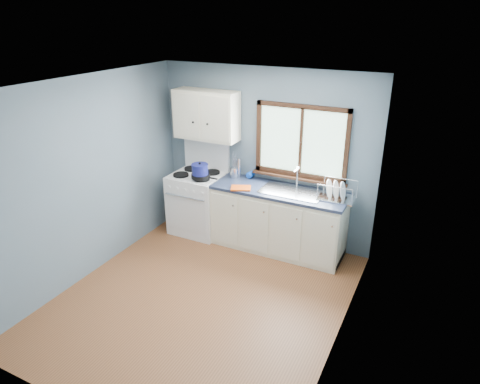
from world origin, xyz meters
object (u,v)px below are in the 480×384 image
at_px(skillet, 201,176).
at_px(stockpot, 200,171).
at_px(sink, 291,196).
at_px(dish_rack, 337,194).
at_px(thermos, 239,168).
at_px(gas_range, 198,201).
at_px(utensil_crock, 234,172).
at_px(base_cabinets, 278,223).

relative_size(skillet, stockpot, 1.31).
xyz_separation_m(sink, skillet, (-1.32, -0.18, 0.13)).
distance_m(skillet, dish_rack, 1.92).
relative_size(thermos, dish_rack, 0.61).
bearing_deg(stockpot, dish_rack, 7.14).
bearing_deg(gas_range, thermos, 18.64).
xyz_separation_m(gas_range, utensil_crock, (0.55, 0.16, 0.51)).
bearing_deg(gas_range, dish_rack, 1.95).
bearing_deg(thermos, sink, -11.52).
bearing_deg(gas_range, base_cabinets, 0.82).
xyz_separation_m(utensil_crock, thermos, (0.05, 0.05, 0.06)).
distance_m(gas_range, sink, 1.53).
bearing_deg(sink, gas_range, -179.29).
relative_size(sink, skillet, 2.03).
bearing_deg(thermos, gas_range, -161.36).
distance_m(utensil_crock, thermos, 0.09).
relative_size(skillet, thermos, 1.43).
height_order(thermos, dish_rack, thermos).
bearing_deg(base_cabinets, utensil_crock, 169.82).
bearing_deg(base_cabinets, thermos, 165.71).
bearing_deg(dish_rack, gas_range, -178.79).
bearing_deg(utensil_crock, base_cabinets, -10.18).
relative_size(gas_range, stockpot, 4.30).
relative_size(sink, utensil_crock, 2.15).
bearing_deg(stockpot, sink, 8.07).
bearing_deg(stockpot, utensil_crock, 40.17).
bearing_deg(dish_rack, thermos, 174.29).
xyz_separation_m(skillet, utensil_crock, (0.38, 0.32, 0.01)).
xyz_separation_m(sink, thermos, (-0.89, 0.18, 0.20)).
bearing_deg(base_cabinets, gas_range, -179.18).
xyz_separation_m(gas_range, dish_rack, (2.08, 0.07, 0.49)).
relative_size(skillet, utensil_crock, 1.06).
distance_m(gas_range, base_cabinets, 1.31).
distance_m(base_cabinets, skillet, 1.29).
distance_m(base_cabinets, thermos, 0.98).
relative_size(base_cabinets, stockpot, 5.85).
xyz_separation_m(thermos, dish_rack, (1.48, -0.13, -0.08)).
relative_size(base_cabinets, skillet, 4.48).
relative_size(gas_range, thermos, 4.72).
bearing_deg(skillet, sink, 8.84).
bearing_deg(thermos, stockpot, -139.43).
bearing_deg(dish_rack, stockpot, -173.59).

